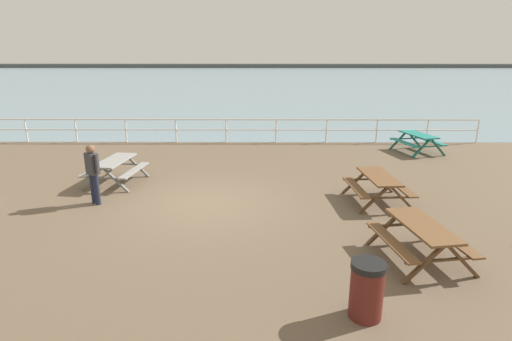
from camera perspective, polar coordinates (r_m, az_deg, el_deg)
name	(u,v)px	position (r m, az deg, el deg)	size (l,w,h in m)	color
ground_plane	(205,206)	(11.32, -7.29, -5.05)	(30.00, 24.00, 0.20)	brown
sea_band	(249,78)	(63.32, -0.99, 12.91)	(142.00, 90.00, 0.01)	gray
distant_shoreline	(253,67)	(106.26, -0.43, 14.39)	(142.00, 6.00, 1.80)	#4C4C47
seaward_railing	(226,126)	(18.53, -4.29, 6.32)	(23.07, 0.07, 1.08)	white
picnic_table_near_left	(418,138)	(17.91, 21.95, 4.22)	(1.90, 2.12, 0.80)	#1E7A70
picnic_table_near_right	(378,182)	(11.56, 16.94, -1.59)	(1.66, 1.90, 0.80)	brown
picnic_table_far_right	(115,165)	(13.42, -19.33, 0.67)	(1.73, 1.97, 0.80)	gray
picnic_table_seaward	(421,233)	(8.70, 22.37, -8.19)	(1.78, 2.01, 0.80)	brown
visitor	(93,171)	(11.70, -22.10, -0.03)	(0.45, 0.38, 1.66)	#1E2338
litter_bin	(367,290)	(6.75, 15.39, -15.96)	(0.55, 0.55, 0.95)	#591E19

